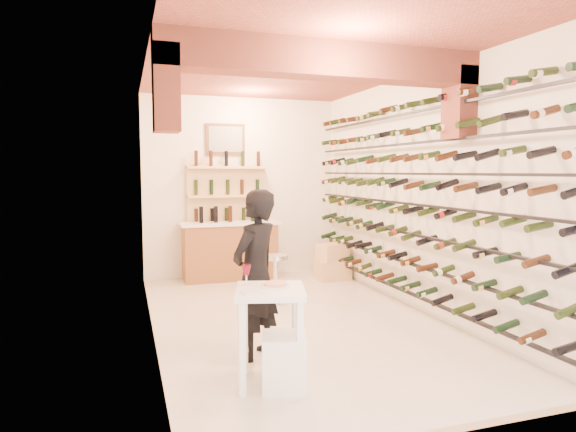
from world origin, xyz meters
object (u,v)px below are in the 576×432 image
at_px(wine_rack, 403,196).
at_px(tasting_table, 270,305).
at_px(back_counter, 230,249).
at_px(chrome_barstool, 276,276).
at_px(white_stool, 284,362).
at_px(person, 255,274).
at_px(crate_lower, 333,270).

relative_size(wine_rack, tasting_table, 5.43).
height_order(back_counter, chrome_barstool, back_counter).
distance_m(back_counter, tasting_table, 4.45).
relative_size(white_stool, chrome_barstool, 0.67).
bearing_deg(back_counter, wine_rack, -55.34).
xyz_separation_m(tasting_table, white_stool, (0.09, -0.12, -0.47)).
height_order(wine_rack, white_stool, wine_rack).
relative_size(back_counter, chrome_barstool, 2.41).
height_order(wine_rack, tasting_table, wine_rack).
xyz_separation_m(wine_rack, white_stool, (-2.28, -1.89, -1.31)).
xyz_separation_m(back_counter, chrome_barstool, (0.28, -1.84, -0.12)).
relative_size(tasting_table, white_stool, 2.22).
distance_m(tasting_table, white_stool, 0.50).
distance_m(tasting_table, person, 0.69).
bearing_deg(back_counter, crate_lower, -19.08).
bearing_deg(tasting_table, white_stool, -37.81).
height_order(back_counter, white_stool, back_counter).
height_order(tasting_table, crate_lower, tasting_table).
relative_size(back_counter, crate_lower, 3.03).
bearing_deg(crate_lower, back_counter, 160.92).
bearing_deg(tasting_table, back_counter, 98.21).
relative_size(person, chrome_barstool, 2.41).
bearing_deg(crate_lower, white_stool, -118.45).
xyz_separation_m(back_counter, white_stool, (-0.45, -4.54, -0.30)).
relative_size(white_stool, person, 0.28).
bearing_deg(chrome_barstool, white_stool, -105.09).
height_order(white_stool, person, person).
distance_m(back_counter, white_stool, 4.57).
relative_size(wine_rack, person, 3.34).
bearing_deg(tasting_table, person, 101.58).
height_order(tasting_table, white_stool, tasting_table).
bearing_deg(tasting_table, chrome_barstool, 87.48).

